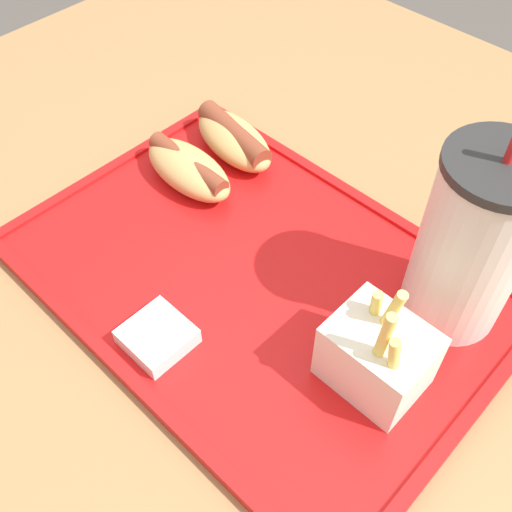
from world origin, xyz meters
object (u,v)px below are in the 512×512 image
(soda_cup, at_px, (472,243))
(sauce_cup_mayo, at_px, (157,336))
(hot_dog_far, at_px, (234,139))
(fries_carton, at_px, (378,355))
(hot_dog_near, at_px, (188,169))

(soda_cup, xyz_separation_m, sauce_cup_mayo, (-0.16, -0.21, -0.08))
(hot_dog_far, xyz_separation_m, fries_carton, (0.29, -0.12, 0.01))
(hot_dog_near, bearing_deg, soda_cup, 10.11)
(hot_dog_far, height_order, hot_dog_near, hot_dog_far)
(hot_dog_near, relative_size, fries_carton, 1.07)
(hot_dog_near, distance_m, fries_carton, 0.30)
(soda_cup, relative_size, sauce_cup_mayo, 3.87)
(sauce_cup_mayo, bearing_deg, hot_dog_near, 130.31)
(soda_cup, bearing_deg, hot_dog_far, 176.79)
(soda_cup, distance_m, fries_carton, 0.12)
(hot_dog_far, bearing_deg, hot_dog_near, -90.00)
(hot_dog_far, relative_size, hot_dog_near, 1.05)
(hot_dog_far, relative_size, sauce_cup_mayo, 2.36)
(soda_cup, bearing_deg, fries_carton, -93.24)
(sauce_cup_mayo, bearing_deg, soda_cup, 52.31)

